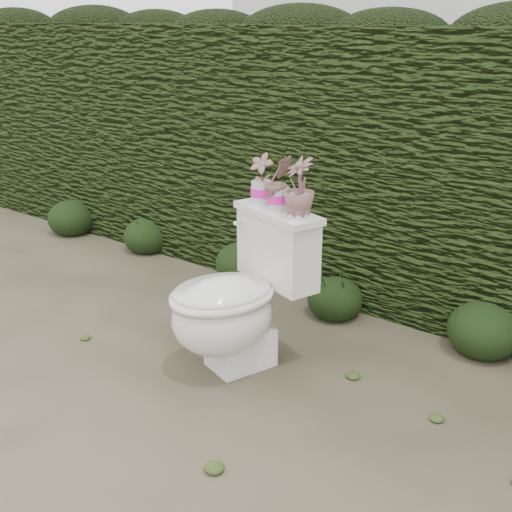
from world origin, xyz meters
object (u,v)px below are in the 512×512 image
Objects in this scene: toilet at (237,301)px; potted_plant_right at (299,189)px; potted_plant_center at (279,184)px; potted_plant_left at (262,180)px.

toilet is 0.62m from potted_plant_right.
potted_plant_center is at bearing 89.43° from toilet.
potted_plant_center is 0.94× the size of potted_plant_right.
toilet is 2.95× the size of potted_plant_right.
potted_plant_right reaches higher than potted_plant_center.
potted_plant_left is at bearing 119.99° from toilet.
potted_plant_right is at bearing 56.14° from toilet.
potted_plant_right reaches higher than toilet.
potted_plant_left is 0.87× the size of potted_plant_right.
potted_plant_left is 0.93× the size of potted_plant_center.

